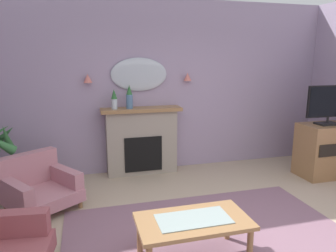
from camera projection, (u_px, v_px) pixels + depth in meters
The scene contains 12 objects.
wall_back at pixel (158, 87), 5.49m from camera, with size 7.30×0.10×2.97m, color #9E8CA8.
patterned_rug at pixel (215, 245), 3.34m from camera, with size 3.20×2.40×0.01m, color #7F5B6B.
fireplace at pixel (142, 141), 5.38m from camera, with size 1.36×0.36×1.16m.
mantel_vase_centre at pixel (114, 99), 5.08m from camera, with size 0.10×0.10×0.33m.
mantel_vase_right at pixel (129, 97), 5.14m from camera, with size 0.11×0.11×0.39m.
wall_mirror at pixel (139, 74), 5.28m from camera, with size 0.96×0.06×0.56m, color #B2BCC6.
wall_sconce_left at pixel (88, 78), 5.03m from camera, with size 0.14×0.14×0.14m, color #D17066.
wall_sconce_right at pixel (188, 77), 5.46m from camera, with size 0.14×0.14×0.14m, color #D17066.
coffee_table at pixel (193, 224), 3.04m from camera, with size 1.10×0.60×0.45m.
armchair_in_corner at pixel (38, 186), 4.16m from camera, with size 1.13×1.13×0.71m.
tv_cabinet at pixel (324, 150), 5.28m from camera, with size 0.80×0.57×0.90m.
tv_flatscreen at pixel (330, 104), 5.09m from camera, with size 0.84×0.24×0.65m.
Camera 1 is at (-1.28, -2.56, 1.96)m, focal length 33.32 mm.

